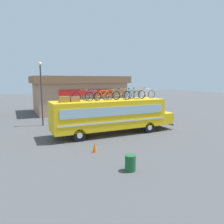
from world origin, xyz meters
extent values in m
plane|color=#4C4C4F|center=(0.00, 0.00, 0.00)|extent=(120.00, 120.00, 0.00)
cube|color=yellow|center=(0.00, 0.00, 1.71)|extent=(9.49, 2.54, 2.28)
cube|color=yellow|center=(5.31, 0.00, 1.05)|extent=(1.14, 2.34, 0.97)
cube|color=#99B7C6|center=(0.00, -1.28, 2.10)|extent=(8.73, 0.04, 0.69)
cube|color=#99B7C6|center=(0.00, 1.28, 2.10)|extent=(8.73, 0.04, 0.69)
cube|color=silver|center=(0.00, -1.29, 1.25)|extent=(9.11, 0.03, 0.12)
cube|color=silver|center=(0.00, 1.29, 1.25)|extent=(9.11, 0.03, 0.12)
cube|color=silver|center=(5.94, 0.00, 0.49)|extent=(0.16, 2.41, 0.24)
cylinder|color=black|center=(3.23, -1.13, 0.47)|extent=(0.94, 0.28, 0.94)
cylinder|color=silver|center=(3.23, -1.13, 0.47)|extent=(0.42, 0.30, 0.42)
cylinder|color=black|center=(3.23, 1.13, 0.47)|extent=(0.94, 0.28, 0.94)
cylinder|color=silver|center=(3.23, 1.13, 0.47)|extent=(0.42, 0.30, 0.42)
cylinder|color=black|center=(-2.94, -1.13, 0.47)|extent=(0.94, 0.28, 0.94)
cylinder|color=silver|center=(-2.94, -1.13, 0.47)|extent=(0.42, 0.30, 0.42)
cylinder|color=black|center=(-2.94, 1.13, 0.47)|extent=(0.94, 0.28, 0.94)
cylinder|color=silver|center=(-2.94, 1.13, 0.47)|extent=(0.42, 0.30, 0.42)
cube|color=olive|center=(-3.77, -0.15, 3.07)|extent=(0.74, 0.40, 0.44)
cube|color=olive|center=(-2.91, -0.08, 3.04)|extent=(0.69, 0.48, 0.38)
torus|color=black|center=(-2.85, -0.24, 3.21)|extent=(0.72, 0.04, 0.72)
torus|color=black|center=(-1.79, -0.24, 3.21)|extent=(0.72, 0.04, 0.72)
cylinder|color=red|center=(-2.53, -0.24, 3.48)|extent=(0.20, 0.04, 0.52)
cylinder|color=red|center=(-2.22, -0.24, 3.46)|extent=(0.49, 0.04, 0.50)
cylinder|color=red|center=(-2.30, -0.24, 3.72)|extent=(0.64, 0.04, 0.07)
cylinder|color=red|center=(-2.65, -0.24, 3.22)|extent=(0.40, 0.03, 0.05)
cylinder|color=red|center=(-2.73, -0.24, 3.47)|extent=(0.26, 0.03, 0.54)
cylinder|color=red|center=(-1.89, -0.24, 3.45)|extent=(0.22, 0.03, 0.50)
cylinder|color=silver|center=(-1.98, -0.24, 3.75)|extent=(0.03, 0.44, 0.03)
ellipsoid|color=black|center=(-2.62, -0.24, 3.77)|extent=(0.20, 0.08, 0.06)
torus|color=black|center=(-1.90, 0.31, 3.18)|extent=(0.66, 0.04, 0.66)
torus|color=black|center=(-0.89, 0.31, 3.18)|extent=(0.66, 0.04, 0.66)
cylinder|color=#197FDB|center=(-1.59, 0.31, 3.42)|extent=(0.20, 0.04, 0.47)
cylinder|color=#197FDB|center=(-1.29, 0.31, 3.41)|extent=(0.47, 0.04, 0.45)
cylinder|color=#197FDB|center=(-1.37, 0.31, 3.63)|extent=(0.61, 0.04, 0.07)
cylinder|color=#197FDB|center=(-1.70, 0.31, 3.19)|extent=(0.39, 0.03, 0.05)
cylinder|color=#197FDB|center=(-1.79, 0.31, 3.41)|extent=(0.25, 0.03, 0.49)
cylinder|color=#197FDB|center=(-0.98, 0.31, 3.40)|extent=(0.21, 0.03, 0.46)
cylinder|color=silver|center=(-1.07, 0.31, 3.67)|extent=(0.03, 0.44, 0.03)
ellipsoid|color=black|center=(-1.67, 0.31, 3.69)|extent=(0.20, 0.08, 0.06)
torus|color=black|center=(-1.07, -0.02, 3.18)|extent=(0.66, 0.04, 0.66)
torus|color=black|center=(0.02, -0.02, 3.18)|extent=(0.66, 0.04, 0.66)
cylinder|color=orange|center=(-0.74, -0.02, 3.43)|extent=(0.21, 0.04, 0.47)
cylinder|color=orange|center=(-0.42, -0.02, 3.41)|extent=(0.51, 0.04, 0.46)
cylinder|color=orange|center=(-0.50, -0.02, 3.64)|extent=(0.66, 0.04, 0.07)
cylinder|color=orange|center=(-0.86, -0.02, 3.19)|extent=(0.42, 0.03, 0.05)
cylinder|color=orange|center=(-0.95, -0.02, 3.42)|extent=(0.27, 0.03, 0.49)
cylinder|color=orange|center=(-0.08, -0.02, 3.40)|extent=(0.23, 0.03, 0.46)
cylinder|color=silver|center=(-0.17, -0.02, 3.68)|extent=(0.03, 0.44, 0.03)
ellipsoid|color=black|center=(-0.83, -0.02, 3.70)|extent=(0.20, 0.08, 0.06)
torus|color=black|center=(-0.23, 0.22, 3.19)|extent=(0.69, 0.04, 0.69)
torus|color=black|center=(0.75, 0.22, 3.19)|extent=(0.69, 0.04, 0.69)
cylinder|color=orange|center=(0.06, 0.22, 3.45)|extent=(0.19, 0.04, 0.49)
cylinder|color=orange|center=(0.36, 0.22, 3.43)|extent=(0.46, 0.04, 0.47)
cylinder|color=orange|center=(0.28, 0.22, 3.67)|extent=(0.59, 0.04, 0.07)
cylinder|color=orange|center=(-0.05, 0.22, 3.20)|extent=(0.38, 0.03, 0.05)
cylinder|color=orange|center=(-0.12, 0.22, 3.44)|extent=(0.24, 0.03, 0.51)
cylinder|color=orange|center=(0.66, 0.22, 3.42)|extent=(0.21, 0.03, 0.48)
cylinder|color=silver|center=(0.58, 0.22, 3.71)|extent=(0.03, 0.44, 0.03)
ellipsoid|color=black|center=(-0.02, 0.22, 3.73)|extent=(0.20, 0.08, 0.06)
torus|color=black|center=(0.63, -0.07, 3.21)|extent=(0.73, 0.04, 0.73)
torus|color=black|center=(1.72, -0.07, 3.21)|extent=(0.73, 0.04, 0.73)
cylinder|color=orange|center=(0.95, -0.07, 3.49)|extent=(0.21, 0.04, 0.52)
cylinder|color=orange|center=(1.28, -0.07, 3.47)|extent=(0.50, 0.04, 0.50)
cylinder|color=orange|center=(1.19, -0.07, 3.72)|extent=(0.65, 0.04, 0.07)
cylinder|color=orange|center=(0.84, -0.07, 3.22)|extent=(0.41, 0.03, 0.05)
cylinder|color=orange|center=(0.75, -0.07, 3.48)|extent=(0.27, 0.03, 0.54)
cylinder|color=orange|center=(1.62, -0.07, 3.46)|extent=(0.23, 0.03, 0.51)
cylinder|color=silver|center=(1.52, -0.07, 3.76)|extent=(0.03, 0.44, 0.03)
ellipsoid|color=black|center=(0.87, -0.07, 3.78)|extent=(0.20, 0.08, 0.06)
torus|color=black|center=(1.48, -0.22, 3.21)|extent=(0.73, 0.04, 0.73)
torus|color=black|center=(2.49, -0.22, 3.21)|extent=(0.73, 0.04, 0.73)
cylinder|color=#197FDB|center=(1.78, -0.22, 3.49)|extent=(0.20, 0.04, 0.53)
cylinder|color=#197FDB|center=(2.09, -0.22, 3.47)|extent=(0.47, 0.04, 0.50)
cylinder|color=#197FDB|center=(2.01, -0.22, 3.73)|extent=(0.61, 0.04, 0.07)
cylinder|color=#197FDB|center=(1.67, -0.22, 3.22)|extent=(0.39, 0.03, 0.05)
cylinder|color=#197FDB|center=(1.59, -0.22, 3.48)|extent=(0.25, 0.03, 0.55)
cylinder|color=#197FDB|center=(2.40, -0.22, 3.46)|extent=(0.21, 0.03, 0.51)
cylinder|color=silver|center=(2.31, -0.22, 3.76)|extent=(0.03, 0.44, 0.03)
ellipsoid|color=black|center=(1.70, -0.22, 3.79)|extent=(0.20, 0.08, 0.06)
torus|color=black|center=(2.26, 0.27, 3.22)|extent=(0.74, 0.04, 0.74)
torus|color=black|center=(3.31, 0.27, 3.22)|extent=(0.74, 0.04, 0.74)
cylinder|color=orange|center=(2.58, 0.27, 3.50)|extent=(0.20, 0.04, 0.53)
cylinder|color=orange|center=(2.89, 0.27, 3.48)|extent=(0.49, 0.04, 0.51)
cylinder|color=orange|center=(2.81, 0.27, 3.74)|extent=(0.63, 0.04, 0.07)
cylinder|color=orange|center=(2.46, 0.27, 3.23)|extent=(0.40, 0.03, 0.05)
cylinder|color=orange|center=(2.38, 0.27, 3.49)|extent=(0.26, 0.03, 0.55)
cylinder|color=orange|center=(3.22, 0.27, 3.47)|extent=(0.22, 0.03, 0.52)
cylinder|color=silver|center=(3.12, 0.27, 3.77)|extent=(0.03, 0.44, 0.03)
ellipsoid|color=black|center=(2.49, 0.27, 3.80)|extent=(0.20, 0.08, 0.06)
torus|color=black|center=(3.23, 0.09, 3.21)|extent=(0.73, 0.04, 0.73)
torus|color=black|center=(4.26, 0.09, 3.21)|extent=(0.73, 0.04, 0.73)
cylinder|color=white|center=(3.54, 0.09, 3.49)|extent=(0.20, 0.04, 0.52)
cylinder|color=white|center=(3.85, 0.09, 3.47)|extent=(0.48, 0.04, 0.50)
cylinder|color=white|center=(3.76, 0.09, 3.73)|extent=(0.62, 0.04, 0.07)
cylinder|color=white|center=(3.43, 0.09, 3.22)|extent=(0.39, 0.03, 0.05)
cylinder|color=white|center=(3.34, 0.09, 3.48)|extent=(0.25, 0.03, 0.54)
cylinder|color=white|center=(4.17, 0.09, 3.46)|extent=(0.22, 0.03, 0.51)
cylinder|color=silver|center=(4.07, 0.09, 3.76)|extent=(0.03, 0.44, 0.03)
ellipsoid|color=black|center=(3.46, 0.09, 3.79)|extent=(0.20, 0.08, 0.06)
cube|color=tan|center=(1.55, 14.05, 2.03)|extent=(11.83, 7.42, 4.06)
cube|color=brown|center=(1.55, 14.05, 4.52)|extent=(12.77, 8.01, 0.93)
cube|color=red|center=(1.55, 10.24, 2.92)|extent=(7.10, 0.16, 0.70)
cylinder|color=#1E592D|center=(-2.14, -7.25, 0.40)|extent=(0.54, 0.54, 0.81)
cone|color=orange|center=(-2.75, -3.87, 0.32)|extent=(0.30, 0.30, 0.63)
cylinder|color=#38383D|center=(-4.61, 5.79, 2.97)|extent=(0.14, 0.14, 5.93)
sphere|color=#F2EDCC|center=(-4.61, 5.79, 6.03)|extent=(0.32, 0.32, 0.32)
camera|label=1|loc=(-7.32, -16.13, 4.50)|focal=34.60mm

